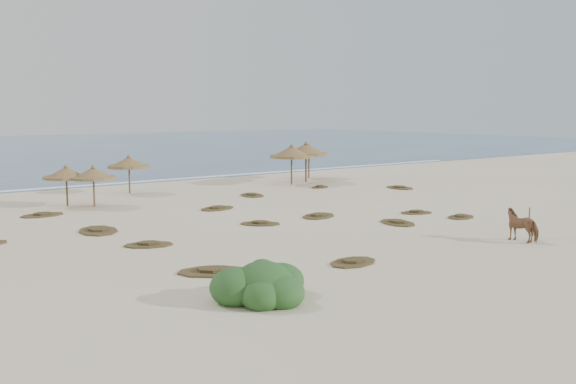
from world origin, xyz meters
TOP-DOWN VIEW (x-y plane):
  - ground at (0.00, 0.00)m, footprint 160.00×160.00m
  - foam_line at (0.00, 26.00)m, footprint 70.00×0.60m
  - palapa_1 at (-7.02, 15.68)m, footprint 3.27×3.27m
  - palapa_2 at (-8.16, 16.85)m, footprint 2.61×2.61m
  - palapa_3 at (-3.04, 20.01)m, footprint 3.30×3.30m
  - palapa_4 at (8.52, 17.63)m, footprint 4.16×4.16m
  - palapa_5 at (10.34, 18.21)m, footprint 3.67×3.67m
  - palapa_6 at (12.27, 20.27)m, footprint 3.66×3.66m
  - horse at (3.77, -4.49)m, footprint 0.83×1.64m
  - fence_post_far at (6.66, -2.96)m, footprint 0.08×0.08m
  - bush at (-9.69, -4.90)m, footprint 2.97×2.61m
  - scrub_0 at (-9.10, 4.05)m, footprint 2.33×1.97m
  - scrub_1 at (-9.60, 8.25)m, footprint 2.22×2.91m
  - scrub_2 at (-2.74, 5.34)m, footprint 2.27×2.23m
  - scrub_3 at (0.91, 5.36)m, footprint 2.67×2.30m
  - scrub_4 at (5.76, 3.09)m, footprint 2.03×1.69m
  - scrub_5 at (13.17, 11.24)m, footprint 1.98×2.63m
  - scrub_6 at (-10.33, 14.20)m, footprint 2.38×1.68m
  - scrub_7 at (2.68, 14.14)m, footprint 2.01×2.52m
  - scrub_9 at (2.69, 1.55)m, footprint 1.93×2.48m
  - scrub_10 at (8.93, 14.87)m, footprint 1.85×1.54m
  - scrub_11 at (-4.55, -3.13)m, footprint 2.24×1.66m
  - scrub_12 at (6.50, 0.78)m, footprint 1.96×1.49m
  - scrub_13 at (-1.93, 10.71)m, footprint 2.49×1.97m
  - scrub_14 at (-9.22, -1.25)m, footprint 2.83×2.49m

SIDE VIEW (x-z plane):
  - ground at x=0.00m, z-range 0.00..0.00m
  - foam_line at x=0.00m, z-range 0.00..0.01m
  - scrub_3 at x=0.91m, z-range -0.03..0.13m
  - scrub_6 at x=-10.33m, z-range -0.03..0.13m
  - scrub_7 at x=2.68m, z-range -0.03..0.13m
  - scrub_10 at x=8.93m, z-range -0.03..0.13m
  - scrub_11 at x=-4.55m, z-range -0.03..0.13m
  - scrub_1 at x=-9.60m, z-range -0.03..0.13m
  - scrub_2 at x=-2.74m, z-range -0.03..0.13m
  - scrub_9 at x=2.69m, z-range -0.03..0.13m
  - scrub_13 at x=-1.93m, z-range -0.03..0.13m
  - scrub_14 at x=-9.22m, z-range -0.03..0.13m
  - scrub_0 at x=-9.10m, z-range -0.03..0.13m
  - scrub_4 at x=5.76m, z-range -0.03..0.13m
  - scrub_5 at x=13.17m, z-range -0.03..0.13m
  - scrub_12 at x=6.50m, z-range -0.03..0.13m
  - bush at x=-9.69m, z-range -0.23..1.10m
  - fence_post_far at x=6.66m, z-range 0.00..0.96m
  - horse at x=3.77m, z-range 0.00..1.34m
  - palapa_1 at x=-7.02m, z-range 0.66..3.05m
  - palapa_2 at x=-8.16m, z-range 0.66..3.06m
  - palapa_3 at x=-3.04m, z-range 0.71..3.29m
  - palapa_6 at x=12.27m, z-range 0.77..3.56m
  - palapa_4 at x=8.52m, z-range 0.83..3.84m
  - palapa_5 at x=10.34m, z-range 0.86..4.00m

